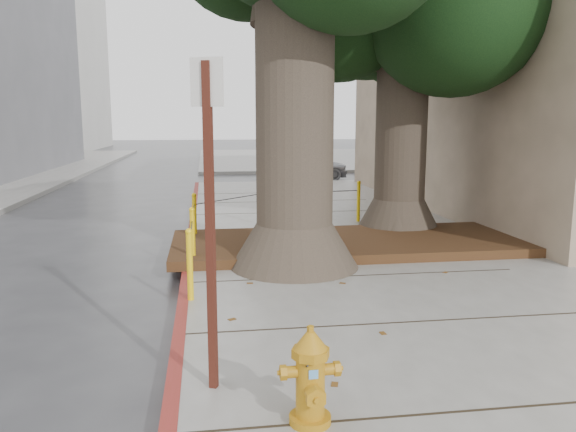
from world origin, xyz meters
The scene contains 13 objects.
ground centered at (0.00, 0.00, 0.00)m, with size 140.00×140.00×0.00m, color #28282B.
sidewalk_far centered at (6.00, 30.00, 0.07)m, with size 16.00×20.00×0.15m, color slate.
curb_red centered at (-2.00, 2.50, 0.07)m, with size 0.14×26.00×0.16m, color maroon.
planter_bed centered at (0.90, 3.90, 0.23)m, with size 6.40×2.60×0.16m, color black.
building_far_white centered at (-17.00, 45.00, 7.50)m, with size 12.00×18.00×15.00m, color silver.
building_side_white centered at (16.00, 26.00, 4.50)m, with size 10.00×10.00×9.00m, color silver.
building_side_grey centered at (22.00, 32.00, 6.00)m, with size 12.00×14.00×12.00m, color slate.
bollard_ring centered at (-0.87, 4.38, 0.66)m, with size 3.79×5.39×0.95m.
fire_hydrant centered at (-0.92, -1.99, 0.53)m, with size 0.41×0.36×0.78m.
signpost centered at (-1.64, -1.28, 1.73)m, with size 0.26×0.13×2.79m.
car_silver centered at (2.39, 17.24, 0.63)m, with size 1.48×3.69×1.26m, color #9B9BA0.
car_red centered at (11.72, 18.16, 0.63)m, with size 1.34×3.83×1.26m, color maroon.
car_dark centered at (-10.03, 18.65, 0.53)m, with size 1.50×3.68×1.07m, color black.
Camera 1 is at (-1.67, -5.90, 2.44)m, focal length 35.00 mm.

